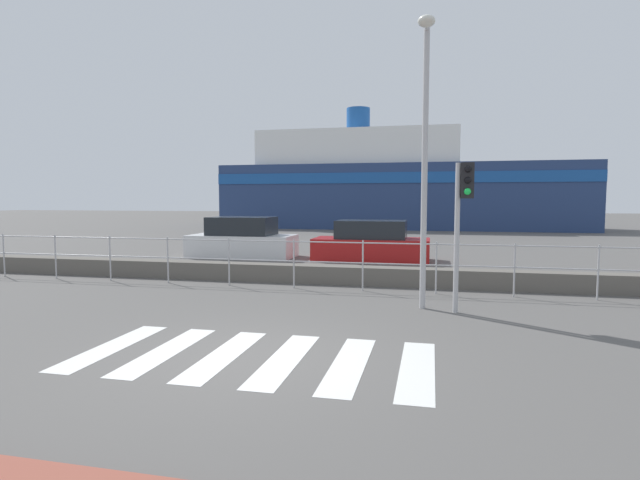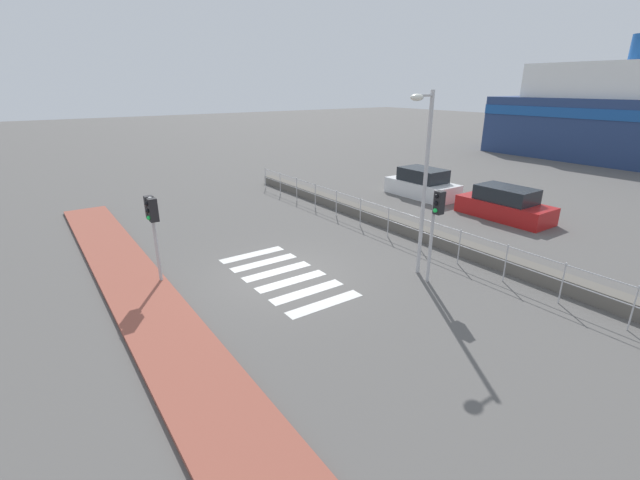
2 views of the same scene
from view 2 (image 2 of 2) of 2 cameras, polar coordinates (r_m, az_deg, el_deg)
The scene contains 10 objects.
ground_plane at distance 13.84m, azimuth -4.96°, elevation -4.73°, with size 160.00×160.00×0.00m, color #565451.
sidewalk_brick at distance 12.52m, azimuth -21.56°, elevation -8.68°, with size 24.00×1.80×0.12m.
crosswalk at distance 13.79m, azimuth -4.81°, elevation -4.81°, with size 4.95×2.40×0.01m.
seawall at distance 17.50m, azimuth 13.03°, elevation 1.01°, with size 24.92×0.55×0.47m.
harbor_fence at distance 16.72m, azimuth 11.15°, elevation 2.29°, with size 22.47×0.04×1.23m.
traffic_light_near at distance 13.40m, azimuth -21.44°, elevation 2.93°, with size 0.58×0.41×2.73m.
traffic_light_far at distance 13.01m, azimuth 15.17°, elevation 3.04°, with size 0.34×0.32×2.91m.
streetlamp at distance 13.25m, azimuth 13.57°, elevation 9.62°, with size 0.32×0.90×5.65m.
parked_car_white at distance 24.15m, azimuth 13.46°, elevation 7.20°, with size 4.02×1.81×1.54m.
parked_car_red at distance 21.29m, azimuth 23.40°, elevation 4.31°, with size 4.15×1.74×1.45m.
Camera 2 is at (10.94, -6.21, 5.77)m, focal length 24.00 mm.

